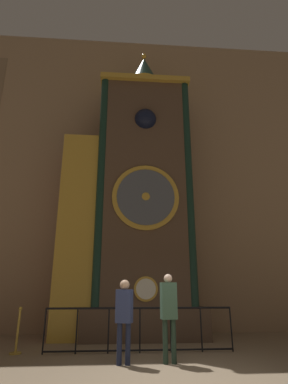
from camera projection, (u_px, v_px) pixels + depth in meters
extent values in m
plane|color=#847056|center=(174.00, 380.00, 5.19)|extent=(28.00, 28.00, 0.00)
cube|color=#997A5B|center=(147.00, 168.00, 12.31)|extent=(24.00, 0.30, 12.41)
cube|color=brown|center=(144.00, 323.00, 9.37)|extent=(3.87, 1.61, 0.93)
cube|color=brown|center=(144.00, 185.00, 10.74)|extent=(3.09, 1.40, 8.17)
cube|color=gold|center=(144.00, 89.00, 11.84)|extent=(3.34, 1.54, 0.20)
cylinder|color=gold|center=(146.00, 289.00, 8.98)|extent=(0.73, 0.05, 0.73)
cylinder|color=silver|center=(146.00, 289.00, 8.95)|extent=(0.60, 0.03, 0.60)
cylinder|color=gold|center=(146.00, 197.00, 9.85)|extent=(2.22, 0.07, 2.22)
cylinder|color=#4C515B|center=(146.00, 197.00, 9.80)|extent=(1.91, 0.04, 1.91)
cylinder|color=gold|center=(146.00, 196.00, 9.79)|extent=(0.27, 0.03, 0.27)
cube|color=#30241B|center=(144.00, 126.00, 11.23)|extent=(0.99, 0.42, 0.99)
sphere|color=black|center=(145.00, 120.00, 10.83)|extent=(0.79, 0.79, 0.79)
cylinder|color=#142D23|center=(101.00, 178.00, 10.04)|extent=(0.28, 0.28, 8.17)
cylinder|color=#142D23|center=(189.00, 181.00, 10.26)|extent=(0.28, 0.28, 8.17)
cylinder|color=gold|center=(144.00, 86.00, 12.01)|extent=(1.15, 1.15, 0.30)
cone|color=#163227|center=(144.00, 70.00, 12.23)|extent=(1.09, 1.09, 1.19)
sphere|color=gold|center=(144.00, 56.00, 12.45)|extent=(0.20, 0.20, 0.20)
cube|color=maroon|center=(79.00, 232.00, 10.12)|extent=(1.21, 1.19, 6.63)
cube|color=gold|center=(77.00, 228.00, 9.54)|extent=(1.27, 0.06, 6.63)
cylinder|color=black|center=(44.00, 331.00, 7.27)|extent=(0.04, 0.04, 1.05)
cylinder|color=black|center=(77.00, 330.00, 7.33)|extent=(0.04, 0.04, 1.05)
cylinder|color=black|center=(109.00, 330.00, 7.39)|extent=(0.04, 0.04, 1.05)
cylinder|color=black|center=(140.00, 330.00, 7.44)|extent=(0.04, 0.04, 1.05)
cylinder|color=black|center=(171.00, 329.00, 7.50)|extent=(0.04, 0.04, 1.05)
cylinder|color=black|center=(201.00, 329.00, 7.56)|extent=(0.04, 0.04, 1.05)
cylinder|color=black|center=(231.00, 329.00, 7.61)|extent=(0.04, 0.04, 1.05)
cylinder|color=black|center=(140.00, 308.00, 7.59)|extent=(4.66, 0.05, 0.05)
cylinder|color=black|center=(140.00, 350.00, 7.30)|extent=(4.66, 0.04, 0.04)
cylinder|color=#1B213A|center=(119.00, 344.00, 6.27)|extent=(0.11, 0.11, 0.81)
cylinder|color=#1B213A|center=(128.00, 344.00, 6.28)|extent=(0.11, 0.11, 0.81)
cube|color=navy|center=(124.00, 306.00, 6.50)|extent=(0.39, 0.31, 0.68)
sphere|color=tan|center=(125.00, 285.00, 6.63)|extent=(0.22, 0.22, 0.22)
cylinder|color=#213427|center=(165.00, 341.00, 6.38)|extent=(0.11, 0.11, 0.87)
cylinder|color=#213427|center=(174.00, 341.00, 6.39)|extent=(0.11, 0.11, 0.87)
cube|color=#385642|center=(169.00, 301.00, 6.63)|extent=(0.36, 0.26, 0.77)
sphere|color=beige|center=(168.00, 278.00, 6.77)|extent=(0.19, 0.19, 0.19)
cylinder|color=#B28E33|center=(15.00, 353.00, 7.18)|extent=(0.28, 0.28, 0.04)
cylinder|color=#B28E33|center=(18.00, 332.00, 7.32)|extent=(0.06, 0.06, 0.99)
sphere|color=#B28E33|center=(20.00, 308.00, 7.48)|extent=(0.09, 0.09, 0.09)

